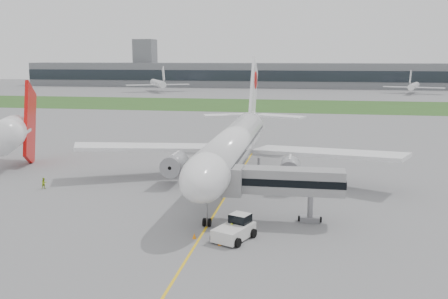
% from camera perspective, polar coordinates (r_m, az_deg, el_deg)
% --- Properties ---
extents(ground, '(600.00, 600.00, 0.00)m').
position_cam_1_polar(ground, '(67.92, 0.63, -4.63)').
color(ground, gray).
rests_on(ground, ground).
extents(apron_markings, '(70.00, 70.00, 0.04)m').
position_cam_1_polar(apron_markings, '(63.18, -0.10, -5.81)').
color(apron_markings, yellow).
rests_on(apron_markings, ground).
extents(grass_strip, '(600.00, 50.00, 0.02)m').
position_cam_1_polar(grass_strip, '(185.84, 6.61, 5.03)').
color(grass_strip, '#32511E').
rests_on(grass_strip, ground).
extents(terminal_building, '(320.00, 22.30, 14.00)m').
position_cam_1_polar(terminal_building, '(294.95, 7.90, 8.40)').
color(terminal_building, gray).
rests_on(terminal_building, ground).
extents(control_tower, '(12.00, 12.00, 56.00)m').
position_cam_1_polar(control_tower, '(313.75, -8.91, 7.22)').
color(control_tower, gray).
rests_on(control_tower, ground).
extents(airliner, '(48.13, 53.95, 17.88)m').
position_cam_1_polar(airliner, '(71.40, 1.27, 0.77)').
color(airliner, white).
rests_on(airliner, ground).
extents(pushback_tug, '(4.38, 5.18, 2.33)m').
position_cam_1_polar(pushback_tug, '(50.04, 1.33, -8.99)').
color(pushback_tug, silver).
rests_on(pushback_tug, ground).
extents(jet_bridge, '(13.26, 3.83, 6.14)m').
position_cam_1_polar(jet_bridge, '(54.28, 6.24, -3.65)').
color(jet_bridge, '#949497').
rests_on(jet_bridge, ground).
extents(safety_cone_left, '(0.41, 0.41, 0.57)m').
position_cam_1_polar(safety_cone_left, '(50.40, -3.42, -9.82)').
color(safety_cone_left, orange).
rests_on(safety_cone_left, ground).
extents(safety_cone_right, '(0.37, 0.37, 0.52)m').
position_cam_1_polar(safety_cone_right, '(48.68, -0.50, -10.59)').
color(safety_cone_right, orange).
rests_on(safety_cone_right, ground).
extents(ground_crew_near, '(0.64, 0.51, 1.55)m').
position_cam_1_polar(ground_crew_near, '(50.28, 0.86, -9.25)').
color(ground_crew_near, '#C3D824').
rests_on(ground_crew_near, ground).
extents(ground_crew_far, '(0.89, 0.96, 1.58)m').
position_cam_1_polar(ground_crew_far, '(72.59, -19.87, -3.64)').
color(ground_crew_far, '#A2C520').
rests_on(ground_crew_far, ground).
extents(neighbor_aircraft, '(8.46, 18.23, 14.75)m').
position_cam_1_polar(neighbor_aircraft, '(86.39, -23.17, 1.75)').
color(neighbor_aircraft, red).
rests_on(neighbor_aircraft, ground).
extents(distant_aircraft_left, '(41.61, 39.97, 12.31)m').
position_cam_1_polar(distant_aircraft_left, '(258.73, -7.55, 6.56)').
color(distant_aircraft_left, white).
rests_on(distant_aircraft_left, ground).
extents(distant_aircraft_right, '(34.01, 31.78, 10.75)m').
position_cam_1_polar(distant_aircraft_right, '(259.26, 20.81, 5.97)').
color(distant_aircraft_right, white).
rests_on(distant_aircraft_right, ground).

